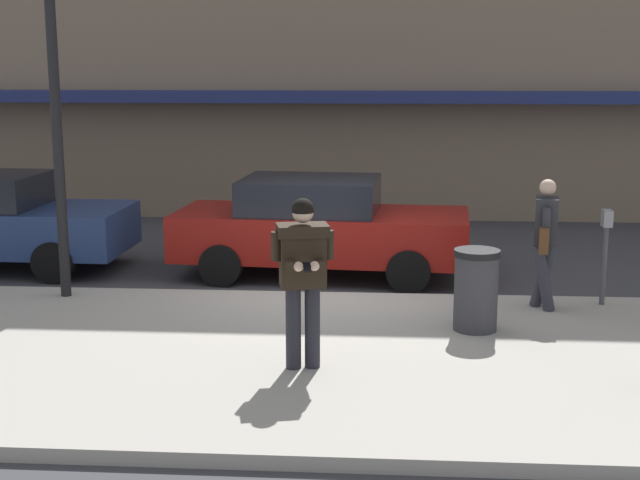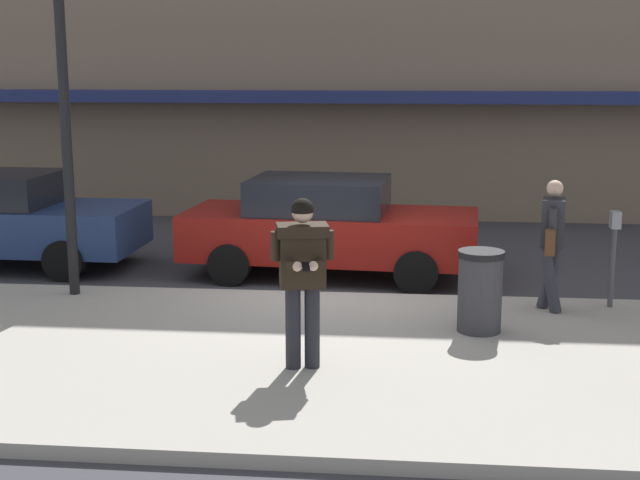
# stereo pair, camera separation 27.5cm
# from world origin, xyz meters

# --- Properties ---
(ground_plane) EXTENTS (80.00, 80.00, 0.00)m
(ground_plane) POSITION_xyz_m (0.00, 0.00, 0.00)
(ground_plane) COLOR #3D3D42
(sidewalk) EXTENTS (32.00, 5.30, 0.14)m
(sidewalk) POSITION_xyz_m (1.00, -2.85, 0.07)
(sidewalk) COLOR #A8A399
(sidewalk) RESTS_ON ground
(curb_paint_line) EXTENTS (28.00, 0.12, 0.01)m
(curb_paint_line) POSITION_xyz_m (1.00, 0.05, 0.00)
(curb_paint_line) COLOR silver
(curb_paint_line) RESTS_ON ground
(parked_sedan_mid) EXTENTS (4.62, 2.18, 1.54)m
(parked_sedan_mid) POSITION_xyz_m (-0.21, 1.34, 0.79)
(parked_sedan_mid) COLOR maroon
(parked_sedan_mid) RESTS_ON ground
(man_texting_on_phone) EXTENTS (0.64, 0.63, 1.81)m
(man_texting_on_phone) POSITION_xyz_m (-0.04, -3.36, 1.25)
(man_texting_on_phone) COLOR #23232B
(man_texting_on_phone) RESTS_ON sidewalk
(pedestrian_with_bag) EXTENTS (0.38, 0.72, 1.70)m
(pedestrian_with_bag) POSITION_xyz_m (2.86, -0.86, 1.11)
(pedestrian_with_bag) COLOR #33333D
(pedestrian_with_bag) RESTS_ON sidewalk
(street_lamp_post) EXTENTS (0.36, 0.36, 4.88)m
(street_lamp_post) POSITION_xyz_m (-3.55, -0.65, 3.14)
(street_lamp_post) COLOR black
(street_lamp_post) RESTS_ON sidewalk
(parking_meter) EXTENTS (0.12, 0.18, 1.27)m
(parking_meter) POSITION_xyz_m (3.69, -0.60, 0.97)
(parking_meter) COLOR #4C4C51
(parking_meter) RESTS_ON sidewalk
(trash_bin) EXTENTS (0.55, 0.55, 0.98)m
(trash_bin) POSITION_xyz_m (1.89, -1.86, 0.63)
(trash_bin) COLOR #38383D
(trash_bin) RESTS_ON sidewalk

